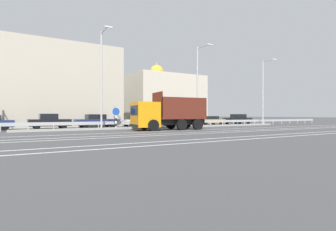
# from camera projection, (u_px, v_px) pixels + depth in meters

# --- Properties ---
(ground_plane) EXTENTS (320.00, 320.00, 0.00)m
(ground_plane) POSITION_uv_depth(u_px,v_px,m) (181.00, 128.00, 28.98)
(ground_plane) COLOR #424244
(lane_strip_0) EXTENTS (59.89, 0.16, 0.01)m
(lane_strip_0) POSITION_uv_depth(u_px,v_px,m) (180.00, 131.00, 24.14)
(lane_strip_0) COLOR silver
(lane_strip_0) RESTS_ON ground_plane
(lane_strip_1) EXTENTS (59.89, 0.16, 0.01)m
(lane_strip_1) POSITION_uv_depth(u_px,v_px,m) (196.00, 132.00, 21.95)
(lane_strip_1) COLOR silver
(lane_strip_1) RESTS_ON ground_plane
(lane_strip_2) EXTENTS (59.89, 0.16, 0.01)m
(lane_strip_2) POSITION_uv_depth(u_px,v_px,m) (207.00, 133.00, 20.71)
(lane_strip_2) COLOR silver
(lane_strip_2) RESTS_ON ground_plane
(lane_strip_3) EXTENTS (59.89, 0.16, 0.01)m
(lane_strip_3) POSITION_uv_depth(u_px,v_px,m) (244.00, 137.00, 17.48)
(lane_strip_3) COLOR silver
(lane_strip_3) RESTS_ON ground_plane
(lane_strip_4) EXTENTS (59.89, 0.16, 0.01)m
(lane_strip_4) POSITION_uv_depth(u_px,v_px,m) (261.00, 138.00, 16.27)
(lane_strip_4) COLOR silver
(lane_strip_4) RESTS_ON ground_plane
(median_island) EXTENTS (32.94, 1.10, 0.18)m
(median_island) POSITION_uv_depth(u_px,v_px,m) (173.00, 127.00, 30.32)
(median_island) COLOR gray
(median_island) RESTS_ON ground_plane
(median_guardrail) EXTENTS (59.89, 0.09, 0.78)m
(median_guardrail) POSITION_uv_depth(u_px,v_px,m) (169.00, 122.00, 31.16)
(median_guardrail) COLOR #9EA0A5
(median_guardrail) RESTS_ON ground_plane
(dump_truck) EXTENTS (7.52, 3.31, 3.64)m
(dump_truck) POSITION_uv_depth(u_px,v_px,m) (160.00, 116.00, 25.25)
(dump_truck) COLOR orange
(dump_truck) RESTS_ON ground_plane
(median_road_sign) EXTENTS (0.86, 0.16, 2.23)m
(median_road_sign) POSITION_uv_depth(u_px,v_px,m) (116.00, 117.00, 26.74)
(median_road_sign) COLOR white
(median_road_sign) RESTS_ON ground_plane
(street_lamp_1) EXTENTS (0.71, 2.60, 9.67)m
(street_lamp_1) POSITION_uv_depth(u_px,v_px,m) (102.00, 75.00, 25.66)
(street_lamp_1) COLOR #ADADB2
(street_lamp_1) RESTS_ON ground_plane
(street_lamp_2) EXTENTS (0.70, 2.53, 9.80)m
(street_lamp_2) POSITION_uv_depth(u_px,v_px,m) (198.00, 82.00, 31.96)
(street_lamp_2) COLOR #ADADB2
(street_lamp_2) RESTS_ON ground_plane
(street_lamp_3) EXTENTS (0.71, 2.25, 9.43)m
(street_lamp_3) POSITION_uv_depth(u_px,v_px,m) (264.00, 89.00, 38.12)
(street_lamp_3) COLOR #ADADB2
(street_lamp_3) RESTS_ON ground_plane
(parked_car_2) EXTENTS (4.09, 1.99, 1.59)m
(parked_car_2) POSITION_uv_depth(u_px,v_px,m) (49.00, 121.00, 27.40)
(parked_car_2) COLOR black
(parked_car_2) RESTS_ON ground_plane
(parked_car_3) EXTENTS (4.91, 2.02, 1.53)m
(parked_car_3) POSITION_uv_depth(u_px,v_px,m) (97.00, 121.00, 30.29)
(parked_car_3) COLOR navy
(parked_car_3) RESTS_ON ground_plane
(parked_car_4) EXTENTS (4.21, 2.02, 1.36)m
(parked_car_4) POSITION_uv_depth(u_px,v_px,m) (138.00, 121.00, 32.93)
(parked_car_4) COLOR silver
(parked_car_4) RESTS_ON ground_plane
(parked_car_5) EXTENTS (4.72, 2.01, 1.26)m
(parked_car_5) POSITION_uv_depth(u_px,v_px,m) (177.00, 121.00, 35.43)
(parked_car_5) COLOR #A3A3A8
(parked_car_5) RESTS_ON ground_plane
(parked_car_6) EXTENTS (4.95, 2.02, 1.29)m
(parked_car_6) POSITION_uv_depth(u_px,v_px,m) (210.00, 120.00, 38.65)
(parked_car_6) COLOR #B27A14
(parked_car_6) RESTS_ON ground_plane
(parked_car_7) EXTENTS (4.98, 2.13, 1.59)m
(parked_car_7) POSITION_uv_depth(u_px,v_px,m) (238.00, 119.00, 41.54)
(parked_car_7) COLOR black
(parked_car_7) RESTS_ON ground_plane
(background_building_0) EXTENTS (17.44, 12.06, 10.24)m
(background_building_0) POSITION_uv_depth(u_px,v_px,m) (45.00, 88.00, 34.86)
(background_building_0) COLOR #B7AD99
(background_building_0) RESTS_ON ground_plane
(background_building_1) EXTENTS (12.41, 10.64, 8.31)m
(background_building_1) POSITION_uv_depth(u_px,v_px,m) (162.00, 100.00, 46.97)
(background_building_1) COLOR beige
(background_building_1) RESTS_ON ground_plane
(church_tower) EXTENTS (3.60, 3.60, 13.77)m
(church_tower) POSITION_uv_depth(u_px,v_px,m) (157.00, 94.00, 59.86)
(church_tower) COLOR silver
(church_tower) RESTS_ON ground_plane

